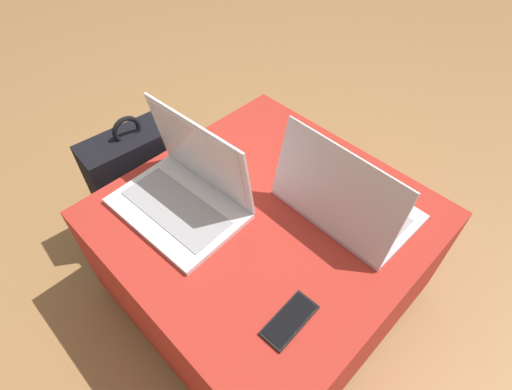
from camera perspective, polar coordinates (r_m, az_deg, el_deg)
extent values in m
plane|color=#9E7042|center=(1.51, 1.13, -13.36)|extent=(14.00, 14.00, 0.00)
cube|color=maroon|center=(1.49, 1.14, -12.90)|extent=(0.80, 0.80, 0.05)
cube|color=#B22D23|center=(1.30, 1.29, -8.12)|extent=(0.84, 0.83, 0.40)
cube|color=silver|center=(1.16, -11.15, -1.88)|extent=(0.38, 0.27, 0.02)
cube|color=#9E9EA3|center=(1.15, -11.45, -1.75)|extent=(0.33, 0.16, 0.00)
cube|color=silver|center=(1.11, -7.91, 5.76)|extent=(0.37, 0.06, 0.25)
cube|color=white|center=(1.11, -8.10, 5.60)|extent=(0.33, 0.05, 0.22)
cube|color=silver|center=(1.18, 13.08, -1.29)|extent=(0.38, 0.25, 0.02)
cube|color=#9E9EA3|center=(1.18, 13.34, -0.83)|extent=(0.33, 0.14, 0.00)
cube|color=silver|center=(1.03, 11.08, 0.51)|extent=(0.38, 0.07, 0.24)
cube|color=#B23D93|center=(1.03, 11.24, 0.61)|extent=(0.33, 0.06, 0.21)
cube|color=black|center=(0.97, 4.84, -17.39)|extent=(0.07, 0.15, 0.01)
cube|color=black|center=(0.96, 4.86, -17.28)|extent=(0.06, 0.14, 0.00)
cube|color=black|center=(1.56, -15.79, 1.50)|extent=(0.17, 0.36, 0.47)
cube|color=black|center=(1.69, -16.59, 1.01)|extent=(0.07, 0.28, 0.21)
torus|color=black|center=(1.39, -17.99, 8.86)|extent=(0.02, 0.10, 0.10)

